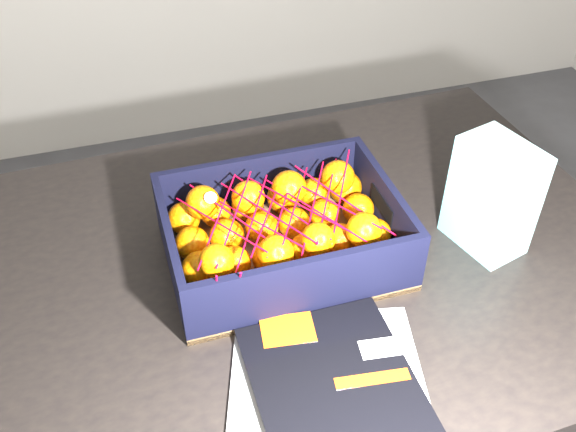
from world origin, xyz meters
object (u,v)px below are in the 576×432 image
object	(u,v)px
table	(276,304)
retail_carton	(493,196)
magazine_stack	(332,398)
produce_crate	(282,240)

from	to	relation	value
table	retail_carton	world-z (taller)	retail_carton
magazine_stack	retail_carton	size ratio (longest dim) A/B	1.77
produce_crate	retail_carton	bearing A→B (deg)	-10.60
produce_crate	retail_carton	world-z (taller)	retail_carton
magazine_stack	produce_crate	xyz separation A→B (m)	(0.02, 0.28, 0.03)
retail_carton	magazine_stack	bearing A→B (deg)	-162.60
table	produce_crate	size ratio (longest dim) A/B	3.39
retail_carton	table	bearing A→B (deg)	156.89
magazine_stack	retail_carton	world-z (taller)	retail_carton
magazine_stack	table	bearing A→B (deg)	89.26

